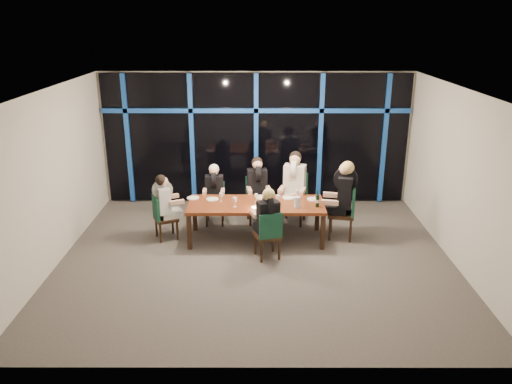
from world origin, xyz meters
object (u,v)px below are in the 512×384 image
at_px(chair_far_mid, 257,197).
at_px(diner_far_left, 214,186).
at_px(chair_near_mid, 269,233).
at_px(chair_end_right, 346,209).
at_px(chair_far_right, 295,195).
at_px(dining_table, 256,207).
at_px(diner_near_mid, 268,213).
at_px(diner_far_mid, 257,181).
at_px(wine_bottle, 317,201).
at_px(water_pitcher, 297,202).
at_px(diner_end_right, 343,189).
at_px(chair_end_left, 162,215).
at_px(diner_far_right, 294,177).
at_px(chair_far_left, 215,201).
at_px(diner_end_left, 165,197).

xyz_separation_m(chair_far_mid, diner_far_left, (-0.88, -0.19, 0.31)).
bearing_deg(chair_near_mid, chair_end_right, -167.02).
bearing_deg(chair_far_right, dining_table, -115.68).
bearing_deg(chair_near_mid, diner_near_mid, -90.00).
distance_m(diner_far_mid, wine_bottle, 1.54).
distance_m(diner_far_left, water_pitcher, 1.90).
distance_m(diner_end_right, wine_bottle, 0.61).
height_order(chair_far_right, wine_bottle, wine_bottle).
bearing_deg(diner_far_mid, chair_end_left, -163.64).
bearing_deg(wine_bottle, diner_far_mid, 136.63).
relative_size(dining_table, diner_far_mid, 2.77).
height_order(chair_far_mid, diner_far_left, diner_far_left).
bearing_deg(chair_far_right, diner_end_right, -28.38).
xyz_separation_m(diner_end_right, wine_bottle, (-0.52, -0.28, -0.14)).
height_order(chair_near_mid, diner_far_right, diner_far_right).
xyz_separation_m(dining_table, water_pitcher, (0.77, -0.21, 0.17)).
distance_m(dining_table, chair_far_right, 1.23).
distance_m(chair_end_left, water_pitcher, 2.62).
bearing_deg(chair_far_right, diner_far_right, -90.00).
bearing_deg(diner_far_left, diner_far_right, 1.59).
relative_size(chair_far_mid, diner_near_mid, 1.09).
relative_size(chair_end_left, diner_far_left, 1.04).
height_order(dining_table, wine_bottle, wine_bottle).
height_order(chair_far_left, chair_end_left, chair_end_left).
distance_m(dining_table, chair_end_left, 1.83).
height_order(chair_far_right, chair_end_right, chair_end_right).
height_order(chair_far_mid, diner_near_mid, diner_near_mid).
distance_m(chair_far_mid, chair_end_left, 2.07).
distance_m(diner_far_mid, diner_far_right, 0.77).
height_order(chair_far_mid, chair_far_right, chair_far_right).
relative_size(chair_far_right, diner_far_mid, 1.12).
relative_size(chair_far_left, chair_near_mid, 0.97).
bearing_deg(diner_far_left, chair_end_left, -142.75).
bearing_deg(diner_end_left, chair_near_mid, -138.79).
distance_m(chair_far_right, diner_far_mid, 0.85).
height_order(diner_end_right, wine_bottle, diner_end_right).
relative_size(dining_table, wine_bottle, 8.15).
distance_m(chair_end_right, wine_bottle, 0.72).
xyz_separation_m(chair_far_mid, water_pitcher, (0.75, -1.17, 0.32)).
height_order(diner_far_left, diner_end_left, diner_end_left).
xyz_separation_m(diner_far_left, diner_far_mid, (0.89, 0.11, 0.08)).
distance_m(chair_near_mid, diner_far_right, 1.84).
relative_size(chair_end_left, diner_far_mid, 0.95).
bearing_deg(diner_far_left, diner_near_mid, -56.21).
xyz_separation_m(chair_far_right, water_pitcher, (-0.05, -1.13, 0.27)).
distance_m(chair_far_mid, diner_far_right, 0.91).
bearing_deg(chair_end_right, chair_far_mid, -104.63).
relative_size(chair_far_mid, diner_end_right, 0.93).
bearing_deg(water_pitcher, chair_end_left, 155.14).
bearing_deg(chair_end_right, diner_near_mid, -49.10).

